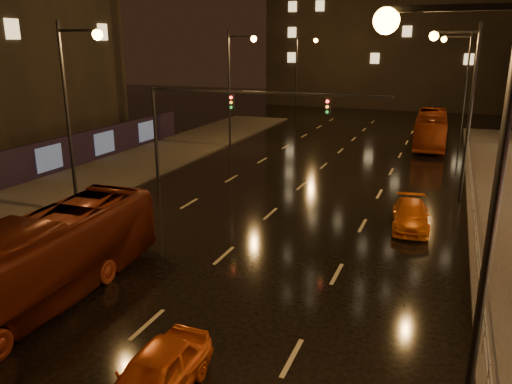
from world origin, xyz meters
TOP-DOWN VIEW (x-y plane):
  - ground at (0.00, 20.00)m, footprint 140.00×140.00m
  - sidewalk_left at (-13.50, 15.00)m, footprint 7.00×70.00m
  - traffic_signal at (-5.06, 20.00)m, footprint 15.31×0.32m
  - streetlight_right at (8.92, 2.00)m, footprint 2.64×0.50m
  - railing_right at (10.20, 18.00)m, footprint 0.05×56.00m
  - bus_red at (-4.21, 3.74)m, footprint 3.00×11.44m
  - bus_curb at (7.04, 39.30)m, footprint 2.85×10.95m
  - taxi_near at (2.23, 1.00)m, footprint 1.68×4.09m
  - taxi_far at (7.26, 16.63)m, footprint 2.18×4.47m

SIDE VIEW (x-z plane):
  - ground at x=0.00m, z-range 0.00..0.00m
  - sidewalk_left at x=-13.50m, z-range 0.00..0.15m
  - taxi_far at x=7.26m, z-range 0.00..1.25m
  - taxi_near at x=2.23m, z-range 0.00..1.39m
  - railing_right at x=10.20m, z-range 0.40..1.40m
  - bus_curb at x=7.04m, z-range 0.00..3.03m
  - bus_red at x=-4.21m, z-range 0.00..3.17m
  - traffic_signal at x=-5.06m, z-range 1.64..7.84m
  - streetlight_right at x=8.92m, z-range 1.43..11.43m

